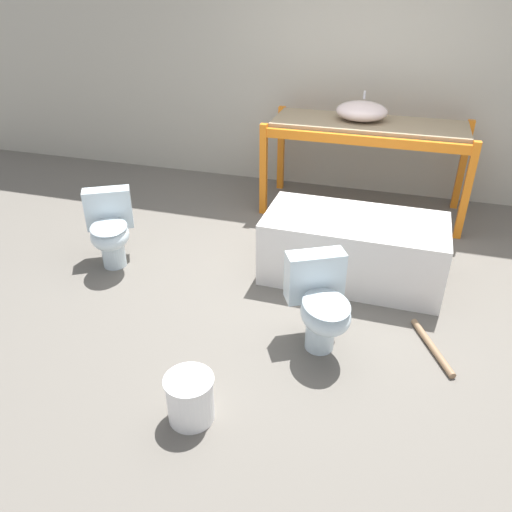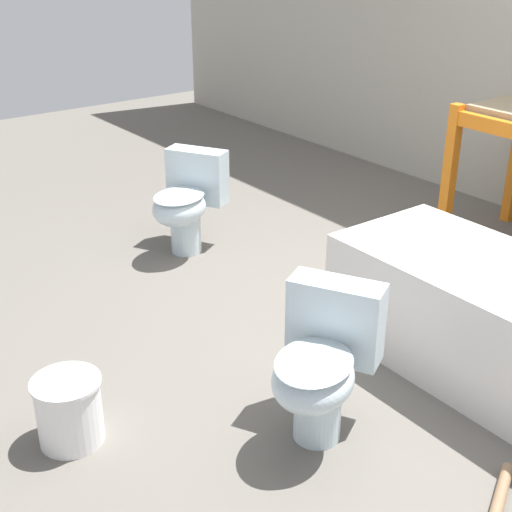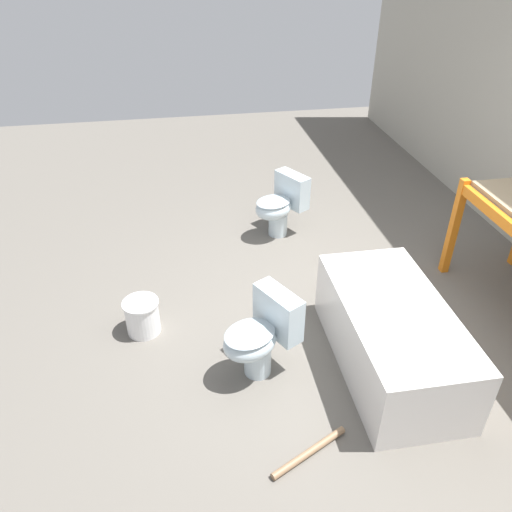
% 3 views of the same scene
% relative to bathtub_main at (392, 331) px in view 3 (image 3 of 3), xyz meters
% --- Properties ---
extents(ground_plane, '(12.00, 12.00, 0.00)m').
position_rel_bathtub_main_xyz_m(ground_plane, '(-0.29, -0.07, -0.32)').
color(ground_plane, '#666059').
extents(bathtub_main, '(1.48, 0.75, 0.55)m').
position_rel_bathtub_main_xyz_m(bathtub_main, '(0.00, 0.00, 0.00)').
color(bathtub_main, white).
rests_on(bathtub_main, ground_plane).
extents(toilet_near, '(0.58, 0.65, 0.65)m').
position_rel_bathtub_main_xyz_m(toilet_near, '(-2.05, -0.39, 0.04)').
color(toilet_near, silver).
rests_on(toilet_near, ground_plane).
extents(toilet_far, '(0.58, 0.65, 0.65)m').
position_rel_bathtub_main_xyz_m(toilet_far, '(-0.10, -0.96, 0.04)').
color(toilet_far, silver).
rests_on(toilet_far, ground_plane).
extents(bucket_white, '(0.29, 0.29, 0.30)m').
position_rel_bathtub_main_xyz_m(bucket_white, '(-0.69, -1.83, -0.16)').
color(bucket_white, white).
rests_on(bucket_white, ground_plane).
extents(loose_pipe, '(0.30, 0.55, 0.05)m').
position_rel_bathtub_main_xyz_m(loose_pipe, '(0.67, -0.79, -0.29)').
color(loose_pipe, '#8C6B4C').
rests_on(loose_pipe, ground_plane).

